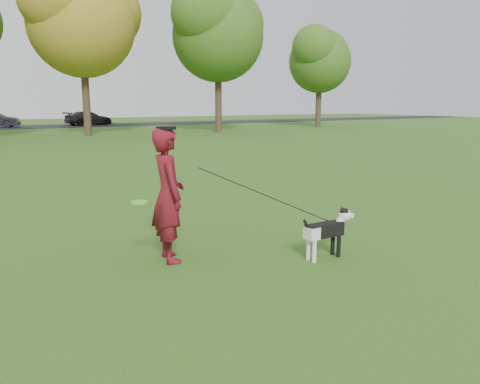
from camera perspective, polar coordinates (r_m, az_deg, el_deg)
ground at (r=6.69m, az=-0.45°, el=-8.48°), size 120.00×120.00×0.00m
road at (r=45.62m, az=-26.76°, el=7.05°), size 120.00×7.00×0.02m
man at (r=6.60m, az=-8.76°, el=-0.39°), size 0.53×0.74×1.89m
dog at (r=6.85m, az=10.71°, el=-4.35°), size 0.95×0.19×0.72m
car_right at (r=46.64m, az=-17.96°, el=8.55°), size 4.70×2.74×1.28m
man_held_items at (r=6.71m, az=3.36°, el=-0.50°), size 2.72×1.21×1.41m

